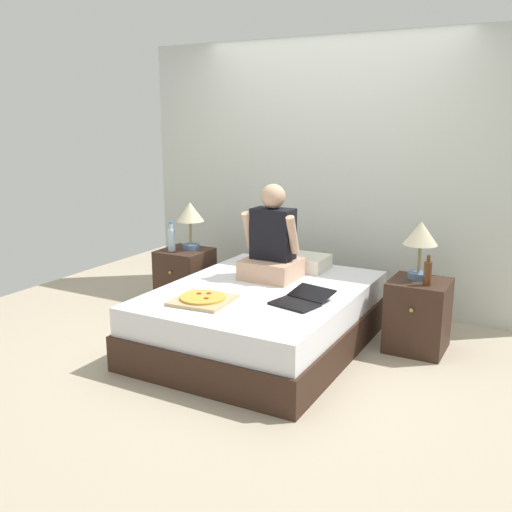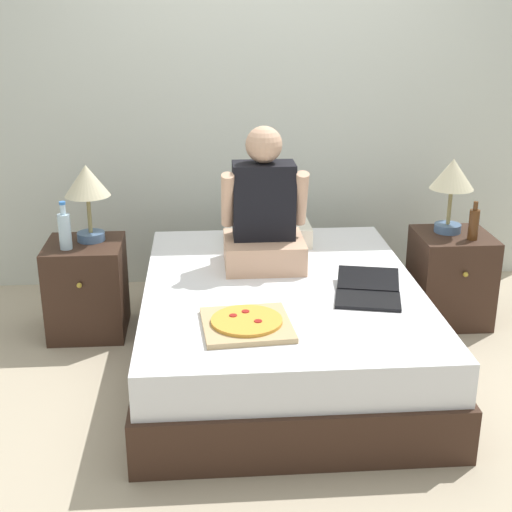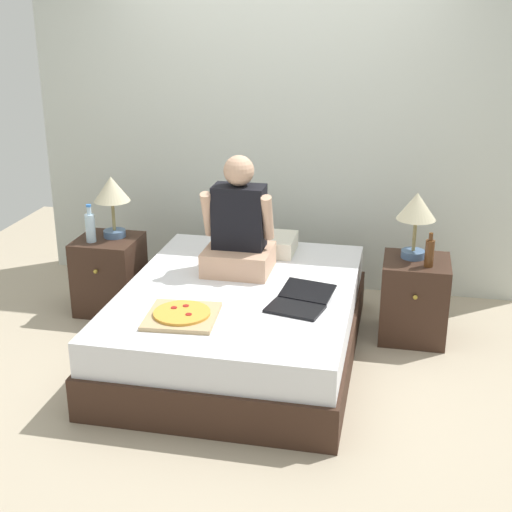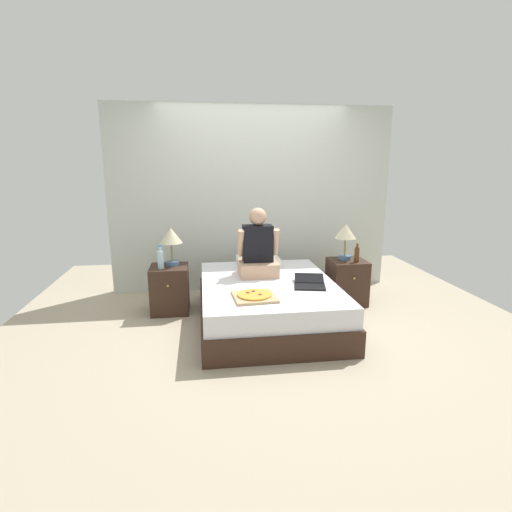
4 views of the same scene
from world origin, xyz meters
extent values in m
plane|color=tan|center=(0.00, 0.00, 0.00)|extent=(5.84, 5.84, 0.00)
cube|color=silver|center=(0.00, 1.33, 1.25)|extent=(3.84, 0.12, 2.50)
cube|color=#382319|center=(0.00, 0.00, 0.13)|extent=(1.48, 1.95, 0.26)
cube|color=white|center=(0.00, 0.00, 0.37)|extent=(1.44, 1.89, 0.21)
cube|color=#382319|center=(-1.10, 0.50, 0.28)|extent=(0.44, 0.44, 0.56)
sphere|color=gold|center=(-1.10, 0.26, 0.39)|extent=(0.03, 0.03, 0.03)
cylinder|color=#4C6B93|center=(-1.06, 0.55, 0.58)|extent=(0.16, 0.16, 0.05)
cylinder|color=olive|center=(-1.06, 0.55, 0.72)|extent=(0.02, 0.02, 0.22)
cone|color=beige|center=(-1.06, 0.55, 0.92)|extent=(0.26, 0.26, 0.18)
cylinder|color=silver|center=(-1.18, 0.41, 0.66)|extent=(0.07, 0.07, 0.20)
cylinder|color=silver|center=(-1.18, 0.41, 0.79)|extent=(0.03, 0.03, 0.06)
cylinder|color=blue|center=(-1.18, 0.41, 0.83)|extent=(0.04, 0.04, 0.02)
cube|color=#382319|center=(1.10, 0.50, 0.28)|extent=(0.44, 0.44, 0.56)
sphere|color=gold|center=(1.10, 0.26, 0.39)|extent=(0.03, 0.03, 0.03)
cylinder|color=#4C6B93|center=(1.07, 0.55, 0.58)|extent=(0.16, 0.16, 0.05)
cylinder|color=olive|center=(1.07, 0.55, 0.72)|extent=(0.02, 0.02, 0.22)
cone|color=beige|center=(1.07, 0.55, 0.92)|extent=(0.26, 0.26, 0.18)
cylinder|color=#512D14|center=(1.17, 0.40, 0.65)|extent=(0.06, 0.06, 0.18)
cylinder|color=#512D14|center=(1.17, 0.40, 0.76)|extent=(0.03, 0.03, 0.05)
cube|color=silver|center=(-0.01, 0.69, 0.53)|extent=(0.52, 0.34, 0.12)
cube|color=tan|center=(-0.07, 0.28, 0.55)|extent=(0.44, 0.40, 0.16)
cube|color=black|center=(-0.07, 0.31, 0.84)|extent=(0.34, 0.20, 0.42)
sphere|color=tan|center=(-0.07, 0.31, 1.15)|extent=(0.20, 0.20, 0.20)
cylinder|color=tan|center=(-0.27, 0.26, 0.87)|extent=(0.07, 0.18, 0.32)
cylinder|color=tan|center=(0.13, 0.26, 0.87)|extent=(0.07, 0.18, 0.32)
cube|color=black|center=(0.40, -0.27, 0.48)|extent=(0.36, 0.28, 0.02)
cube|color=black|center=(0.45, -0.07, 0.52)|extent=(0.35, 0.26, 0.06)
cube|color=tan|center=(-0.22, -0.52, 0.49)|extent=(0.43, 0.43, 0.03)
cylinder|color=gold|center=(-0.22, -0.52, 0.51)|extent=(0.33, 0.33, 0.02)
cylinder|color=maroon|center=(-0.28, -0.48, 0.52)|extent=(0.04, 0.04, 0.00)
cylinder|color=maroon|center=(-0.17, -0.55, 0.52)|extent=(0.04, 0.04, 0.00)
cylinder|color=maroon|center=(-0.22, -0.44, 0.52)|extent=(0.04, 0.04, 0.00)
camera|label=1|loc=(2.00, -3.78, 1.77)|focal=40.00mm
camera|label=2|loc=(-0.40, -3.47, 1.89)|focal=50.00mm
camera|label=3|loc=(0.96, -4.06, 2.22)|focal=50.00mm
camera|label=4|loc=(-0.70, -4.14, 1.76)|focal=28.00mm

